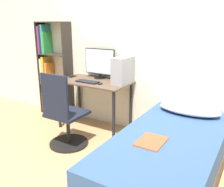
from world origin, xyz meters
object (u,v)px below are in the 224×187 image
pc_tower (123,70)px  monitor (100,63)px  bookshelf (50,71)px  keyboard (88,82)px  bed (167,159)px  office_chair (64,119)px

pc_tower → monitor: bearing=167.3°
bookshelf → keyboard: (1.04, -0.30, -0.01)m
bookshelf → keyboard: bookshelf is taller
keyboard → bed: bearing=-22.1°
office_chair → pc_tower: 1.05m
monitor → keyboard: monitor is taller
pc_tower → bookshelf: bearing=176.8°
monitor → pc_tower: monitor is taller
office_chair → keyboard: office_chair is taller
bookshelf → keyboard: 1.08m
bed → keyboard: keyboard is taller
office_chair → keyboard: 0.68m
bookshelf → office_chair: bearing=-38.8°
bed → keyboard: bearing=157.9°
bed → monitor: size_ratio=3.83×
bookshelf → monitor: bearing=1.1°
keyboard → pc_tower: size_ratio=0.92×
bookshelf → office_chair: size_ratio=1.60×
bookshelf → keyboard: bearing=-16.1°
bookshelf → office_chair: bookshelf is taller
office_chair → bed: 1.41m
office_chair → pc_tower: (0.43, 0.78, 0.56)m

